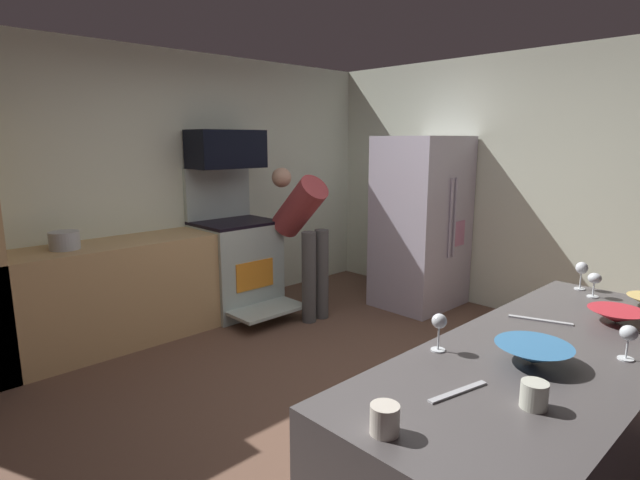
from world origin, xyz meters
TOP-DOWN VIEW (x-y plane):
  - ground_plane at (0.00, 0.00)m, footprint 5.20×4.80m
  - wall_back at (0.00, 2.34)m, footprint 5.20×0.12m
  - wall_right at (2.54, 0.00)m, footprint 0.12×4.80m
  - lower_cabinet_run at (-0.90, 1.98)m, footprint 2.40×0.60m
  - oven_range at (0.47, 1.96)m, footprint 0.76×1.04m
  - microwave at (0.47, 2.06)m, footprint 0.74×0.38m
  - refrigerator at (2.03, 0.79)m, footprint 0.88×0.76m
  - person_cook at (0.88, 1.37)m, footprint 0.31×0.70m
  - counter_island at (-0.32, -1.50)m, footprint 2.17×0.80m
  - mixing_bowl_large at (-0.50, -1.51)m, footprint 0.29×0.29m
  - mixing_bowl_small at (0.23, -1.59)m, footprint 0.26×0.26m
  - wine_glass_near at (-0.67, -1.18)m, footprint 0.06×0.06m
  - wine_glass_mid at (0.68, -1.27)m, footprint 0.07×0.07m
  - wine_glass_far at (0.57, -1.38)m, footprint 0.07×0.07m
  - wine_glass_extra at (-0.20, -1.75)m, footprint 0.07×0.07m
  - mug_coffee at (-0.83, -1.65)m, footprint 0.09×0.09m
  - mug_tea at (-1.30, -1.41)m, footprint 0.09×0.09m
  - knife_chef at (-0.02, -1.33)m, footprint 0.12×0.28m
  - knife_paring at (-0.92, -1.43)m, footprint 0.26×0.08m
  - stock_pot at (-1.14, 1.98)m, footprint 0.23×0.23m

SIDE VIEW (x-z plane):
  - ground_plane at x=0.00m, z-range -0.02..0.00m
  - lower_cabinet_run at x=-0.90m, z-range 0.00..0.90m
  - counter_island at x=-0.32m, z-range 0.00..0.90m
  - oven_range at x=0.47m, z-range -0.23..1.24m
  - person_cook at x=0.88m, z-range 0.15..1.64m
  - refrigerator at x=2.03m, z-range 0.00..1.80m
  - knife_chef at x=-0.02m, z-range 0.90..0.91m
  - knife_paring at x=-0.92m, z-range 0.90..0.91m
  - mixing_bowl_small at x=0.23m, z-range 0.90..0.96m
  - mixing_bowl_large at x=-0.50m, z-range 0.90..0.98m
  - mug_coffee at x=-0.83m, z-range 0.90..0.99m
  - mug_tea at x=-1.30m, z-range 0.90..0.99m
  - stock_pot at x=-1.14m, z-range 0.90..1.04m
  - wine_glass_far at x=0.57m, z-range 0.93..1.07m
  - wine_glass_extra at x=-0.20m, z-range 0.93..1.07m
  - wine_glass_near at x=-0.67m, z-range 0.94..1.10m
  - wine_glass_mid at x=0.68m, z-range 0.94..1.10m
  - wall_back at x=0.00m, z-range 0.00..2.60m
  - wall_right at x=2.54m, z-range 0.00..2.60m
  - microwave at x=0.47m, z-range 1.48..1.86m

